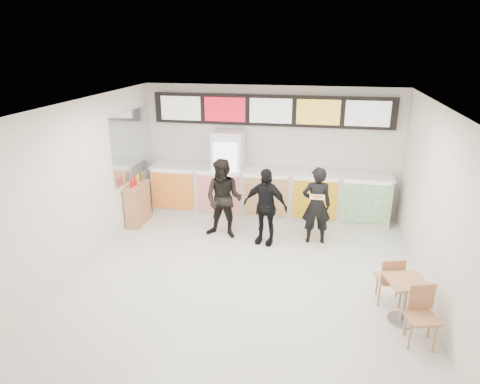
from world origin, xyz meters
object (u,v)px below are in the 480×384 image
(condiment_ledge, at_px, (138,204))
(service_counter, at_px, (267,193))
(drinks_fridge, at_px, (228,173))
(customer_main, at_px, (316,205))
(customer_left, at_px, (224,199))
(cafe_table, at_px, (405,293))
(customer_mid, at_px, (265,206))

(condiment_ledge, bearing_deg, service_counter, 19.31)
(service_counter, xyz_separation_m, condiment_ledge, (-2.82, -0.99, -0.10))
(drinks_fridge, relative_size, customer_main, 1.24)
(customer_left, bearing_deg, drinks_fridge, 105.55)
(cafe_table, height_order, condiment_ledge, condiment_ledge)
(customer_mid, xyz_separation_m, condiment_ledge, (-2.95, 0.45, -0.32))
(customer_mid, height_order, cafe_table, customer_mid)
(service_counter, relative_size, customer_mid, 3.49)
(customer_main, distance_m, cafe_table, 2.82)
(service_counter, xyz_separation_m, customer_mid, (0.13, -1.43, 0.22))
(customer_left, xyz_separation_m, condiment_ledge, (-2.07, 0.32, -0.37))
(service_counter, xyz_separation_m, cafe_table, (2.50, -3.66, -0.09))
(cafe_table, bearing_deg, customer_main, 102.48)
(customer_main, bearing_deg, customer_left, -4.16)
(customer_left, relative_size, customer_mid, 1.06)
(condiment_ledge, bearing_deg, customer_mid, -8.59)
(customer_main, xyz_separation_m, condiment_ledge, (-3.97, 0.22, -0.33))
(drinks_fridge, height_order, customer_main, drinks_fridge)
(customer_main, distance_m, condiment_ledge, 3.99)
(customer_mid, bearing_deg, cafe_table, -30.05)
(customer_main, relative_size, cafe_table, 1.11)
(customer_main, xyz_separation_m, customer_left, (-1.90, -0.10, 0.04))
(customer_mid, distance_m, cafe_table, 3.27)
(customer_main, bearing_deg, cafe_table, 111.70)
(customer_left, bearing_deg, condiment_ledge, 178.75)
(customer_main, height_order, customer_left, customer_left)
(drinks_fridge, xyz_separation_m, customer_mid, (1.07, -1.45, -0.21))
(drinks_fridge, height_order, condiment_ledge, drinks_fridge)
(cafe_table, bearing_deg, customer_mid, 120.34)
(drinks_fridge, distance_m, customer_mid, 1.81)
(drinks_fridge, bearing_deg, customer_mid, -53.63)
(service_counter, bearing_deg, drinks_fridge, 179.01)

